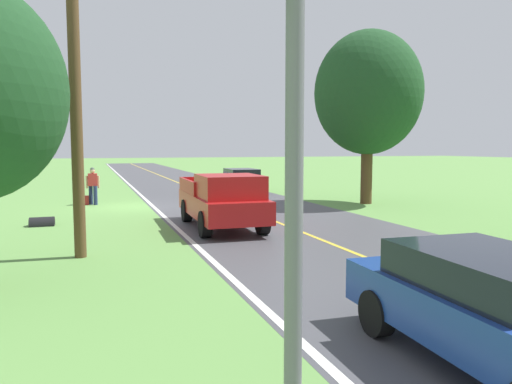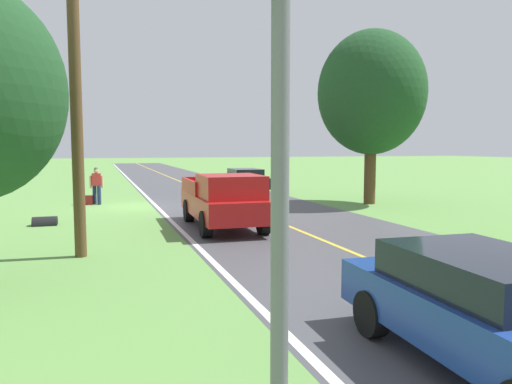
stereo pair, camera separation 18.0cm
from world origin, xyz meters
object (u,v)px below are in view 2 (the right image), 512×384
(sedan_ahead_same_lane, at_px, (492,309))
(sedan_near_oncoming, at_px, (245,180))
(utility_pole_roadside, at_px, (75,71))
(traffic_light_mast, at_px, (263,42))
(pickup_truck_passing, at_px, (225,199))
(hitchhiker_walking, at_px, (97,183))
(suitcase_carried, at_px, (87,200))
(tree_far_side_near, at_px, (372,93))

(sedan_ahead_same_lane, xyz_separation_m, sedan_near_oncoming, (-3.82, -23.05, 0.00))
(sedan_near_oncoming, height_order, utility_pole_roadside, utility_pole_roadside)
(sedan_ahead_same_lane, bearing_deg, traffic_light_mast, 11.62)
(traffic_light_mast, bearing_deg, sedan_near_oncoming, -106.32)
(pickup_truck_passing, bearing_deg, sedan_ahead_same_lane, 92.48)
(sedan_near_oncoming, bearing_deg, sedan_ahead_same_lane, 80.59)
(hitchhiker_walking, xyz_separation_m, utility_pole_roadside, (0.40, 11.45, 3.50))
(utility_pole_roadside, bearing_deg, suitcase_carried, -89.89)
(pickup_truck_passing, xyz_separation_m, tree_far_side_near, (-8.30, -4.75, 4.22))
(suitcase_carried, height_order, sedan_ahead_same_lane, sedan_ahead_same_lane)
(sedan_near_oncoming, relative_size, utility_pole_roadside, 0.50)
(hitchhiker_walking, distance_m, sedan_near_oncoming, 9.02)
(suitcase_carried, distance_m, sedan_ahead_same_lane, 20.08)
(tree_far_side_near, distance_m, sedan_near_oncoming, 9.41)
(hitchhiker_walking, xyz_separation_m, sedan_near_oncoming, (-8.30, -3.53, -0.23))
(tree_far_side_near, bearing_deg, suitcase_carried, -16.20)
(utility_pole_roadside, bearing_deg, pickup_truck_passing, -146.11)
(pickup_truck_passing, height_order, utility_pole_roadside, utility_pole_roadside)
(pickup_truck_passing, height_order, traffic_light_mast, traffic_light_mast)
(tree_far_side_near, bearing_deg, utility_pole_roadside, 31.26)
(hitchhiker_walking, distance_m, traffic_light_mast, 20.37)
(traffic_light_mast, distance_m, tree_far_side_near, 19.79)
(sedan_near_oncoming, bearing_deg, suitcase_carried, 22.31)
(suitcase_carried, xyz_separation_m, tree_far_side_near, (-12.72, 3.70, 4.97))
(hitchhiker_walking, xyz_separation_m, pickup_truck_passing, (-4.00, 8.49, -0.01))
(tree_far_side_near, xyz_separation_m, utility_pole_roadside, (12.70, 7.71, -0.70))
(traffic_light_mast, height_order, sedan_near_oncoming, traffic_light_mast)
(tree_far_side_near, height_order, sedan_near_oncoming, tree_far_side_near)
(pickup_truck_passing, xyz_separation_m, traffic_light_mast, (2.64, 11.66, 2.59))
(pickup_truck_passing, xyz_separation_m, utility_pole_roadside, (4.40, 2.96, 3.51))
(tree_far_side_near, xyz_separation_m, sedan_ahead_same_lane, (7.82, 15.77, -4.43))
(suitcase_carried, relative_size, sedan_near_oncoming, 0.10)
(hitchhiker_walking, xyz_separation_m, traffic_light_mast, (-1.36, 20.16, 2.57))
(sedan_ahead_same_lane, bearing_deg, pickup_truck_passing, -87.52)
(tree_far_side_near, distance_m, sedan_ahead_same_lane, 18.15)
(suitcase_carried, distance_m, traffic_light_mast, 20.46)
(pickup_truck_passing, bearing_deg, tree_far_side_near, -150.20)
(pickup_truck_passing, height_order, tree_far_side_near, tree_far_side_near)
(hitchhiker_walking, bearing_deg, sedan_near_oncoming, -156.94)
(hitchhiker_walking, xyz_separation_m, sedan_ahead_same_lane, (-4.48, 19.52, -0.23))
(hitchhiker_walking, bearing_deg, sedan_ahead_same_lane, 102.92)
(tree_far_side_near, relative_size, sedan_ahead_same_lane, 1.81)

